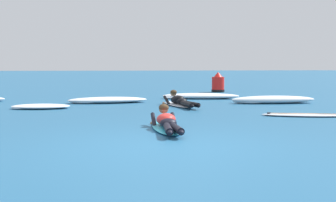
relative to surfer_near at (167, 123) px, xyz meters
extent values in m
plane|color=#235B84|center=(-0.21, 8.25, -0.14)|extent=(120.00, 120.00, 0.00)
ellipsoid|color=#2DB2D1|center=(0.00, 0.09, -0.10)|extent=(0.63, 2.16, 0.07)
ellipsoid|color=#2DB2D1|center=(-0.03, 1.11, -0.09)|extent=(0.21, 0.21, 0.06)
ellipsoid|color=red|center=(0.00, 0.14, 0.06)|extent=(0.42, 0.68, 0.35)
ellipsoid|color=black|center=(0.01, -0.25, 0.03)|extent=(0.35, 0.29, 0.20)
cylinder|color=black|center=(-0.06, -0.80, 0.00)|extent=(0.16, 0.81, 0.14)
ellipsoid|color=black|center=(-0.07, -1.21, 0.00)|extent=(0.11, 0.22, 0.08)
cylinder|color=black|center=(0.10, -0.80, 0.00)|extent=(0.21, 0.82, 0.14)
ellipsoid|color=black|center=(0.14, -1.20, 0.00)|extent=(0.11, 0.22, 0.08)
cylinder|color=black|center=(-0.23, 0.50, -0.02)|extent=(0.11, 0.57, 0.33)
sphere|color=#8C6647|center=(-0.25, 0.88, -0.12)|extent=(0.09, 0.09, 0.09)
cylinder|color=black|center=(0.21, 0.50, -0.02)|extent=(0.11, 0.57, 0.33)
sphere|color=#8C6647|center=(0.20, 0.85, -0.12)|extent=(0.09, 0.09, 0.09)
sphere|color=#8C6647|center=(-0.02, 0.53, 0.25)|extent=(0.21, 0.21, 0.21)
ellipsoid|color=#47331E|center=(-0.02, 0.51, 0.28)|extent=(0.23, 0.21, 0.16)
ellipsoid|color=silver|center=(0.88, 5.12, -0.10)|extent=(1.00, 2.14, 0.07)
ellipsoid|color=silver|center=(0.65, 6.07, -0.09)|extent=(0.23, 0.24, 0.06)
ellipsoid|color=black|center=(0.87, 5.16, 0.06)|extent=(0.55, 0.76, 0.35)
ellipsoid|color=black|center=(0.96, 4.77, 0.03)|extent=(0.39, 0.35, 0.20)
cylinder|color=black|center=(1.02, 4.16, 0.00)|extent=(0.30, 0.94, 0.14)
ellipsoid|color=black|center=(1.10, 3.70, 0.00)|extent=(0.15, 0.24, 0.08)
cylinder|color=black|center=(1.18, 4.19, 0.00)|extent=(0.40, 0.93, 0.14)
ellipsoid|color=black|center=(1.30, 3.75, 0.00)|extent=(0.15, 0.24, 0.08)
cylinder|color=black|center=(0.57, 5.48, -0.02)|extent=(0.23, 0.61, 0.35)
sphere|color=#8C6647|center=(0.48, 5.87, -0.12)|extent=(0.09, 0.09, 0.09)
cylinder|color=black|center=(1.00, 5.56, -0.02)|extent=(0.23, 0.61, 0.35)
sphere|color=#8C6647|center=(0.91, 5.93, -0.12)|extent=(0.09, 0.09, 0.09)
sphere|color=#8C6647|center=(0.77, 5.56, 0.25)|extent=(0.21, 0.21, 0.21)
ellipsoid|color=#47331E|center=(0.78, 5.54, 0.28)|extent=(0.26, 0.24, 0.16)
ellipsoid|color=silver|center=(3.77, 1.98, -0.10)|extent=(2.20, 1.05, 0.07)
cube|color=orange|center=(3.77, 1.98, -0.06)|extent=(1.76, 0.46, 0.01)
cone|color=black|center=(2.91, 2.19, -0.13)|extent=(0.12, 0.12, 0.16)
ellipsoid|color=white|center=(4.23, 5.68, -0.01)|extent=(2.91, 0.77, 0.26)
ellipsoid|color=white|center=(4.95, 5.79, -0.05)|extent=(1.09, 0.51, 0.18)
ellipsoid|color=white|center=(3.35, 5.60, -0.06)|extent=(1.11, 0.63, 0.14)
ellipsoid|color=white|center=(-3.37, 4.66, -0.07)|extent=(1.76, 0.87, 0.14)
ellipsoid|color=white|center=(-2.93, 4.79, -0.09)|extent=(0.68, 0.51, 0.10)
ellipsoid|color=white|center=(-3.89, 4.58, -0.10)|extent=(0.65, 0.46, 0.08)
ellipsoid|color=white|center=(-1.41, 6.43, -0.03)|extent=(2.81, 1.21, 0.20)
ellipsoid|color=white|center=(-0.75, 6.64, -0.07)|extent=(1.08, 0.83, 0.14)
ellipsoid|color=white|center=(-2.21, 6.25, -0.08)|extent=(1.06, 0.66, 0.11)
ellipsoid|color=white|center=(2.09, 7.80, -0.03)|extent=(3.03, 1.17, 0.22)
ellipsoid|color=white|center=(2.84, 7.81, -0.06)|extent=(1.11, 0.55, 0.15)
ellipsoid|color=white|center=(1.20, 7.85, -0.08)|extent=(1.08, 0.42, 0.12)
cylinder|color=red|center=(3.59, 11.64, 0.22)|extent=(0.58, 0.58, 0.71)
cone|color=red|center=(3.59, 11.64, 0.70)|extent=(0.41, 0.41, 0.24)
cylinder|color=black|center=(3.59, 11.64, -0.08)|extent=(0.61, 0.61, 0.12)
camera|label=1|loc=(-0.92, -9.22, 1.26)|focal=48.22mm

